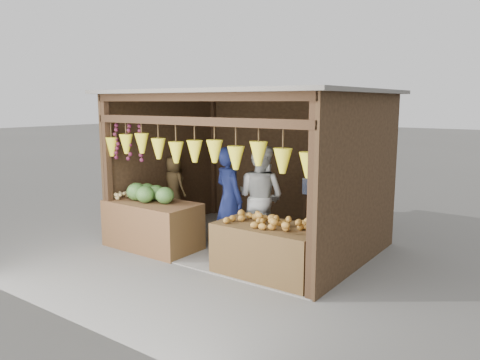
# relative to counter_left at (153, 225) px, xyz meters

# --- Properties ---
(ground) EXTENTS (80.00, 80.00, 0.00)m
(ground) POSITION_rel_counter_left_xyz_m (1.24, 1.11, -0.40)
(ground) COLOR #514F49
(ground) RESTS_ON ground
(stall_structure) EXTENTS (4.30, 3.30, 2.66)m
(stall_structure) POSITION_rel_counter_left_xyz_m (1.21, 1.06, 1.27)
(stall_structure) COLOR slate
(stall_structure) RESTS_ON ground
(back_shelf) EXTENTS (1.25, 0.32, 1.32)m
(back_shelf) POSITION_rel_counter_left_xyz_m (2.29, 2.39, 0.47)
(back_shelf) COLOR #382314
(back_shelf) RESTS_ON ground
(counter_left) EXTENTS (1.64, 0.85, 0.80)m
(counter_left) POSITION_rel_counter_left_xyz_m (0.00, 0.00, 0.00)
(counter_left) COLOR #52381B
(counter_left) RESTS_ON ground
(counter_right) EXTENTS (1.55, 0.85, 0.75)m
(counter_right) POSITION_rel_counter_left_xyz_m (2.32, 0.06, -0.03)
(counter_right) COLOR #452F17
(counter_right) RESTS_ON ground
(stool) EXTENTS (0.32, 0.32, 0.30)m
(stool) POSITION_rel_counter_left_xyz_m (-0.57, 1.14, -0.25)
(stool) COLOR black
(stool) RESTS_ON ground
(man_standing) EXTENTS (0.75, 0.62, 1.75)m
(man_standing) POSITION_rel_counter_left_xyz_m (1.15, 0.66, 0.48)
(man_standing) COLOR #121944
(man_standing) RESTS_ON ground
(woman_standing) EXTENTS (0.87, 0.68, 1.78)m
(woman_standing) POSITION_rel_counter_left_xyz_m (1.51, 1.05, 0.49)
(woman_standing) COLOR silver
(woman_standing) RESTS_ON ground
(vendor_seated) EXTENTS (0.59, 0.43, 1.13)m
(vendor_seated) POSITION_rel_counter_left_xyz_m (-0.57, 1.14, 0.46)
(vendor_seated) COLOR #523D20
(vendor_seated) RESTS_ON stool
(melon_pile) EXTENTS (1.00, 0.50, 0.32)m
(melon_pile) POSITION_rel_counter_left_xyz_m (-0.06, 0.02, 0.56)
(melon_pile) COLOR #1A4C14
(melon_pile) RESTS_ON counter_left
(tanfruit_pile) EXTENTS (0.34, 0.40, 0.13)m
(tanfruit_pile) POSITION_rel_counter_left_xyz_m (-0.68, -0.08, 0.47)
(tanfruit_pile) COLOR #997346
(tanfruit_pile) RESTS_ON counter_left
(mango_pile) EXTENTS (1.40, 0.64, 0.22)m
(mango_pile) POSITION_rel_counter_left_xyz_m (2.36, 0.02, 0.46)
(mango_pile) COLOR #C43F1A
(mango_pile) RESTS_ON counter_right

